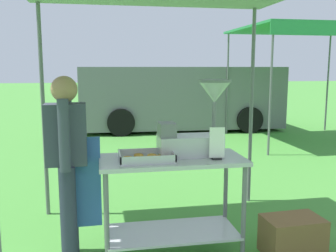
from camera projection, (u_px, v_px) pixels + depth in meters
ground_plane at (122, 144)px, 8.39m from camera, size 70.00×70.00×0.00m
donut_cart at (172, 187)px, 3.33m from camera, size 1.25×0.57×0.90m
donut_tray at (147, 158)px, 3.19m from camera, size 0.46×0.32×0.07m
donut_fryer at (196, 126)px, 3.36m from camera, size 0.65×0.29×0.67m
menu_sign at (217, 146)px, 3.21m from camera, size 0.13×0.05×0.28m
vendor at (68, 159)px, 3.24m from camera, size 0.45×0.53×1.61m
supply_crate at (292, 236)px, 3.43m from camera, size 0.54×0.36×0.35m
van_grey at (181, 97)px, 10.42m from camera, size 5.39×2.26×1.69m
neighbour_tent at (308, 31)px, 8.36m from camera, size 2.98×2.66×2.55m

